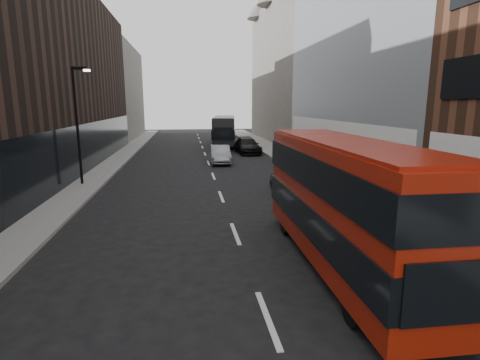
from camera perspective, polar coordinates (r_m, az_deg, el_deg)
name	(u,v)px	position (r m, az deg, el deg)	size (l,w,h in m)	color
sidewalk_right	(296,162)	(32.62, 8.54, 2.72)	(3.00, 80.00, 0.15)	slate
sidewalk_left	(110,166)	(31.88, -19.25, 2.00)	(2.00, 80.00, 0.15)	slate
building_modern_block	(369,35)	(30.36, 19.13, 20.21)	(5.03, 22.00, 20.00)	#AAAFB5
building_victorian	(285,68)	(51.79, 6.94, 16.62)	(6.50, 24.00, 21.00)	#635E58
building_left_mid	(74,81)	(37.22, -23.94, 13.66)	(5.00, 24.00, 14.00)	black
building_left_far	(118,93)	(58.70, -18.07, 12.46)	(5.00, 20.00, 13.00)	#635E58
street_lamp	(78,118)	(24.74, -23.46, 8.69)	(1.06, 0.22, 7.00)	black
red_bus	(344,198)	(11.78, 15.52, -2.71)	(2.43, 9.85, 3.97)	maroon
grey_bus	(224,130)	(45.69, -2.40, 7.60)	(3.88, 10.97, 3.48)	black
car_a	(289,183)	(21.27, 7.52, -0.49)	(1.44, 3.58, 1.22)	black
car_b	(220,154)	(32.21, -3.02, 3.95)	(1.60, 4.59, 1.51)	gray
car_c	(247,146)	(38.53, 1.11, 5.25)	(2.18, 5.36, 1.55)	black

